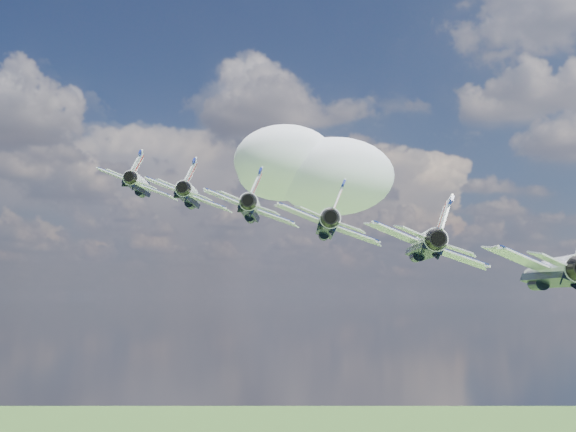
% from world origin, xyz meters
% --- Properties ---
extents(cloud_far, '(60.96, 47.90, 23.95)m').
position_xyz_m(cloud_far, '(-2.41, 212.76, 180.99)').
color(cloud_far, white).
extents(jet_0, '(12.94, 16.06, 7.57)m').
position_xyz_m(jet_0, '(0.89, 14.28, 150.15)').
color(jet_0, white).
extents(jet_1, '(12.94, 16.06, 7.57)m').
position_xyz_m(jet_1, '(9.77, 7.18, 147.71)').
color(jet_1, white).
extents(jet_2, '(12.94, 16.06, 7.57)m').
position_xyz_m(jet_2, '(18.65, 0.08, 145.26)').
color(jet_2, white).
extents(jet_3, '(12.94, 16.06, 7.57)m').
position_xyz_m(jet_3, '(27.53, -7.01, 142.81)').
color(jet_3, silver).
extents(jet_4, '(12.94, 16.06, 7.57)m').
position_xyz_m(jet_4, '(36.41, -14.11, 140.36)').
color(jet_4, silver).
extents(jet_5, '(12.94, 16.06, 7.57)m').
position_xyz_m(jet_5, '(45.29, -21.21, 137.91)').
color(jet_5, silver).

